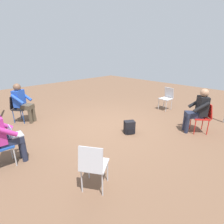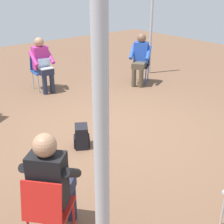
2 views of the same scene
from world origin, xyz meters
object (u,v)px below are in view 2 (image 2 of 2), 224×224
at_px(chair_southeast, 48,208).
at_px(chair_west, 40,69).
at_px(chair_northwest, 141,63).
at_px(person_in_blue, 140,57).
at_px(person_in_black, 52,180).
at_px(person_with_laptop, 42,62).
at_px(backpack_near_laptop_user, 82,138).

xyz_separation_m(chair_southeast, chair_west, (-4.46, 2.20, 0.00)).
bearing_deg(chair_northwest, chair_west, 28.10).
bearing_deg(person_in_blue, person_in_black, 91.71).
xyz_separation_m(person_with_laptop, backpack_near_laptop_user, (2.79, -0.81, -0.53)).
xyz_separation_m(chair_northwest, person_in_black, (3.22, -4.31, 0.20)).
distance_m(person_with_laptop, person_in_blue, 2.36).
bearing_deg(person_with_laptop, backpack_near_laptop_user, 78.38).
distance_m(chair_northwest, person_with_laptop, 2.45).
bearing_deg(person_in_black, chair_northwest, 85.67).
distance_m(person_with_laptop, person_in_black, 4.66).
relative_size(chair_northwest, person_with_laptop, 0.69).
xyz_separation_m(chair_southeast, chair_northwest, (-3.33, 4.43, 0.00)).
height_order(person_with_laptop, person_in_blue, same).
xyz_separation_m(chair_west, backpack_near_laptop_user, (2.96, -0.83, -0.34)).
height_order(person_in_black, person_in_blue, same).
height_order(chair_west, person_in_blue, person_in_blue).
bearing_deg(backpack_near_laptop_user, chair_west, 164.38).
distance_m(person_in_black, person_in_blue, 5.21).
height_order(chair_west, person_in_black, person_in_black).
xyz_separation_m(chair_west, person_in_black, (4.35, -2.08, 0.20)).
height_order(person_with_laptop, person_in_black, same).
bearing_deg(backpack_near_laptop_user, chair_northwest, 120.95).
height_order(chair_west, person_with_laptop, person_with_laptop).
bearing_deg(chair_west, backpack_near_laptop_user, 79.01).
xyz_separation_m(chair_northwest, person_with_laptop, (-0.96, -2.24, 0.20)).
bearing_deg(person_with_laptop, chair_west, -90.00).
relative_size(chair_west, person_in_blue, 0.69).
relative_size(person_in_blue, backpack_near_laptop_user, 3.44).
relative_size(chair_southeast, person_in_blue, 0.69).
xyz_separation_m(chair_southeast, person_in_blue, (-3.23, 4.30, 0.20)).
bearing_deg(chair_southeast, person_in_black, 90.00).
distance_m(chair_southeast, person_with_laptop, 4.82).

